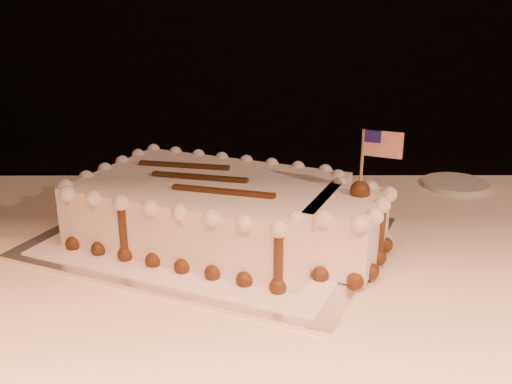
{
  "coord_description": "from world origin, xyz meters",
  "views": [
    {
      "loc": [
        -0.2,
        -0.32,
        1.17
      ],
      "look_at": [
        -0.2,
        0.62,
        0.84
      ],
      "focal_mm": 40.0,
      "sensor_mm": 36.0,
      "label": 1
    }
  ],
  "objects": [
    {
      "name": "cake_board",
      "position": [
        -0.28,
        0.62,
        0.75
      ],
      "size": [
        0.7,
        0.63,
        0.01
      ],
      "primitive_type": "cube",
      "rotation": [
        0.0,
        0.0,
        -0.41
      ],
      "color": "silver",
      "rests_on": "banquet_table"
    },
    {
      "name": "doily",
      "position": [
        -0.28,
        0.62,
        0.76
      ],
      "size": [
        0.63,
        0.56,
        0.0
      ],
      "primitive_type": "cube",
      "rotation": [
        0.0,
        0.0,
        -0.41
      ],
      "color": "white",
      "rests_on": "cake_board"
    },
    {
      "name": "sheet_cake",
      "position": [
        -0.25,
        0.61,
        0.81
      ],
      "size": [
        0.57,
        0.45,
        0.22
      ],
      "color": "white",
      "rests_on": "doily"
    },
    {
      "name": "side_plate",
      "position": [
        0.26,
        0.92,
        0.76
      ],
      "size": [
        0.15,
        0.15,
        0.01
      ],
      "primitive_type": "cylinder",
      "color": "silver",
      "rests_on": "banquet_table"
    }
  ]
}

